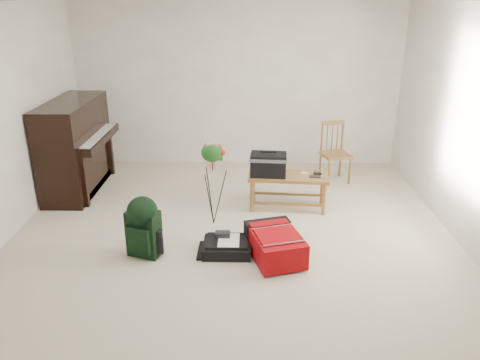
{
  "coord_description": "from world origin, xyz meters",
  "views": [
    {
      "loc": [
        0.17,
        -4.49,
        2.54
      ],
      "look_at": [
        0.08,
        0.35,
        0.63
      ],
      "focal_mm": 35.0,
      "sensor_mm": 36.0,
      "label": 1
    }
  ],
  "objects_px": {
    "red_suitcase": "(275,242)",
    "flower_stand": "(213,184)",
    "bench": "(275,168)",
    "green_backpack": "(143,224)",
    "black_duffel": "(227,246)",
    "piano": "(76,148)",
    "dining_chair": "(335,153)"
  },
  "relations": [
    {
      "from": "bench",
      "to": "black_duffel",
      "type": "bearing_deg",
      "value": -111.8
    },
    {
      "from": "dining_chair",
      "to": "green_backpack",
      "type": "xyz_separation_m",
      "value": [
        -2.34,
        -2.19,
        -0.06
      ]
    },
    {
      "from": "bench",
      "to": "green_backpack",
      "type": "relative_size",
      "value": 1.56
    },
    {
      "from": "black_duffel",
      "to": "bench",
      "type": "bearing_deg",
      "value": 64.48
    },
    {
      "from": "piano",
      "to": "green_backpack",
      "type": "height_order",
      "value": "piano"
    },
    {
      "from": "piano",
      "to": "dining_chair",
      "type": "bearing_deg",
      "value": 6.09
    },
    {
      "from": "piano",
      "to": "green_backpack",
      "type": "relative_size",
      "value": 2.29
    },
    {
      "from": "red_suitcase",
      "to": "flower_stand",
      "type": "distance_m",
      "value": 1.07
    },
    {
      "from": "bench",
      "to": "dining_chair",
      "type": "distance_m",
      "value": 1.37
    },
    {
      "from": "bench",
      "to": "dining_chair",
      "type": "xyz_separation_m",
      "value": [
        0.94,
        0.99,
        -0.12
      ]
    },
    {
      "from": "piano",
      "to": "flower_stand",
      "type": "bearing_deg",
      "value": -28.35
    },
    {
      "from": "dining_chair",
      "to": "red_suitcase",
      "type": "relative_size",
      "value": 1.07
    },
    {
      "from": "piano",
      "to": "bench",
      "type": "height_order",
      "value": "piano"
    },
    {
      "from": "red_suitcase",
      "to": "flower_stand",
      "type": "relative_size",
      "value": 0.78
    },
    {
      "from": "black_duffel",
      "to": "green_backpack",
      "type": "relative_size",
      "value": 0.77
    },
    {
      "from": "black_duffel",
      "to": "piano",
      "type": "bearing_deg",
      "value": 141.13
    },
    {
      "from": "bench",
      "to": "black_duffel",
      "type": "xyz_separation_m",
      "value": [
        -0.55,
        -1.14,
        -0.46
      ]
    },
    {
      "from": "red_suitcase",
      "to": "green_backpack",
      "type": "bearing_deg",
      "value": 164.11
    },
    {
      "from": "red_suitcase",
      "to": "black_duffel",
      "type": "height_order",
      "value": "red_suitcase"
    },
    {
      "from": "dining_chair",
      "to": "red_suitcase",
      "type": "distance_m",
      "value": 2.41
    },
    {
      "from": "bench",
      "to": "green_backpack",
      "type": "bearing_deg",
      "value": -135.71
    },
    {
      "from": "piano",
      "to": "bench",
      "type": "bearing_deg",
      "value": -12.74
    },
    {
      "from": "piano",
      "to": "dining_chair",
      "type": "distance_m",
      "value": 3.65
    },
    {
      "from": "red_suitcase",
      "to": "flower_stand",
      "type": "bearing_deg",
      "value": 116.92
    },
    {
      "from": "dining_chair",
      "to": "green_backpack",
      "type": "distance_m",
      "value": 3.21
    },
    {
      "from": "black_duffel",
      "to": "green_backpack",
      "type": "height_order",
      "value": "green_backpack"
    },
    {
      "from": "black_duffel",
      "to": "flower_stand",
      "type": "bearing_deg",
      "value": 105.76
    },
    {
      "from": "piano",
      "to": "red_suitcase",
      "type": "distance_m",
      "value": 3.22
    },
    {
      "from": "bench",
      "to": "red_suitcase",
      "type": "bearing_deg",
      "value": -88.22
    },
    {
      "from": "piano",
      "to": "bench",
      "type": "distance_m",
      "value": 2.76
    },
    {
      "from": "black_duffel",
      "to": "green_backpack",
      "type": "xyz_separation_m",
      "value": [
        -0.86,
        -0.06,
        0.28
      ]
    },
    {
      "from": "dining_chair",
      "to": "black_duffel",
      "type": "relative_size",
      "value": 1.72
    }
  ]
}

